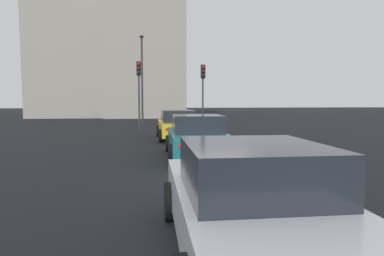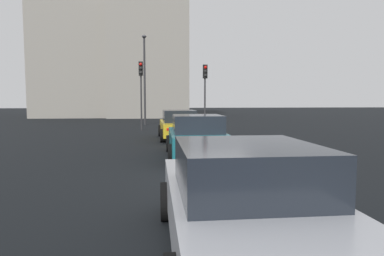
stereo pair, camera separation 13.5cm
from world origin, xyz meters
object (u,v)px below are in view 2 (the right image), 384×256
(car_teal_second, at_px, (197,137))
(traffic_light_near_right, at_px, (141,81))
(car_silver_third, at_px, (243,201))
(traffic_light_near_left, at_px, (205,83))
(car_yellow_lead, at_px, (179,125))
(street_lamp_kerbside, at_px, (145,72))

(car_teal_second, distance_m, traffic_light_near_right, 11.17)
(car_silver_third, relative_size, traffic_light_near_left, 0.98)
(car_yellow_lead, xyz_separation_m, street_lamp_kerbside, (10.09, 2.05, 3.50))
(car_teal_second, height_order, street_lamp_kerbside, street_lamp_kerbside)
(traffic_light_near_right, relative_size, street_lamp_kerbside, 0.63)
(car_teal_second, height_order, car_silver_third, car_teal_second)
(street_lamp_kerbside, bearing_deg, traffic_light_near_left, -140.46)
(car_silver_third, relative_size, traffic_light_near_right, 0.95)
(car_yellow_lead, height_order, car_silver_third, car_yellow_lead)
(traffic_light_near_left, bearing_deg, traffic_light_near_right, -94.30)
(car_silver_third, height_order, street_lamp_kerbside, street_lamp_kerbside)
(traffic_light_near_right, bearing_deg, car_yellow_lead, 22.11)
(car_yellow_lead, bearing_deg, car_silver_third, 178.25)
(car_yellow_lead, relative_size, traffic_light_near_right, 0.98)
(car_yellow_lead, distance_m, street_lamp_kerbside, 10.87)
(car_teal_second, relative_size, traffic_light_near_right, 0.95)
(traffic_light_near_left, relative_size, traffic_light_near_right, 0.97)
(car_yellow_lead, bearing_deg, car_teal_second, -178.87)
(car_yellow_lead, height_order, traffic_light_near_left, traffic_light_near_left)
(car_silver_third, bearing_deg, car_yellow_lead, -0.15)
(car_yellow_lead, height_order, car_teal_second, car_yellow_lead)
(street_lamp_kerbside, bearing_deg, traffic_light_near_right, 179.15)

